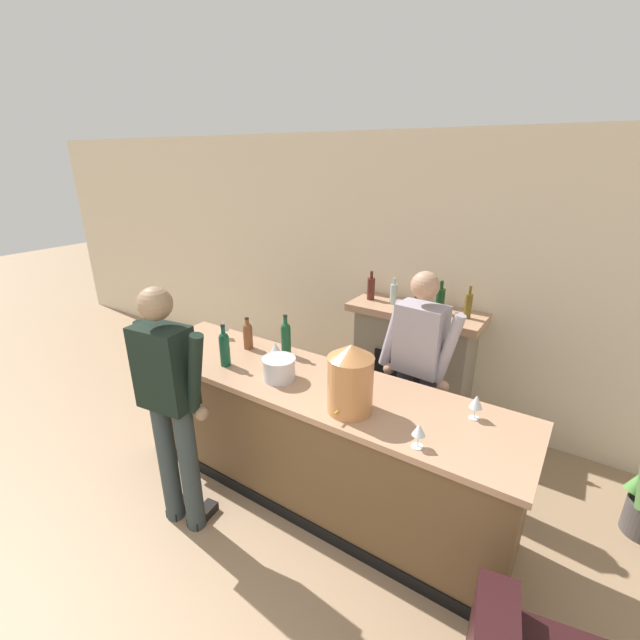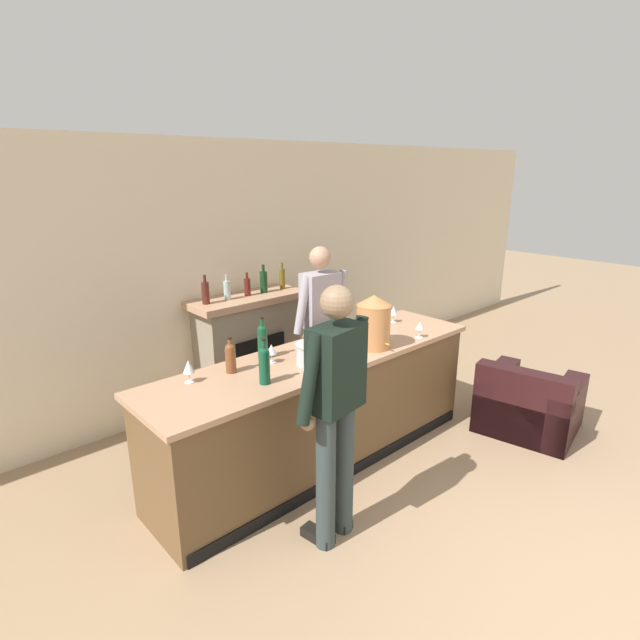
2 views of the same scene
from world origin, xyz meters
name	(u,v)px [view 2 (image 2 of 2)]	position (x,y,z in m)	size (l,w,h in m)	color
ground_plane	(617,619)	(0.00, 0.00, 0.00)	(24.00, 24.00, 0.00)	#997B5C
wall_back_panel	(225,275)	(0.00, 4.03, 1.38)	(12.00, 0.07, 2.75)	beige
bar_counter	(321,408)	(-0.15, 2.35, 0.50)	(3.10, 0.79, 0.99)	brown
fireplace_stone	(249,347)	(0.09, 3.77, 0.61)	(1.26, 0.52, 1.48)	gray
armchair_black	(528,407)	(1.68, 1.38, 0.25)	(0.98, 1.00, 0.71)	black
potted_plant_corner	(399,342)	(2.07, 3.29, 0.31)	(0.41, 0.42, 0.72)	#524C4A
person_customer	(335,407)	(-0.73, 1.57, 1.00)	(0.65, 0.34, 1.80)	#313C3D
person_bartender	(320,325)	(0.42, 2.98, 0.97)	(0.66, 0.33, 1.75)	#333049
copper_dispenser	(373,321)	(0.29, 2.17, 1.23)	(0.30, 0.33, 0.46)	#BD7B46
ice_bucket_steel	(311,354)	(-0.35, 2.24, 1.08)	(0.25, 0.25, 0.17)	silver
wine_bottle_cabernet_heavy	(231,356)	(-0.91, 2.52, 1.12)	(0.08, 0.08, 0.28)	brown
wine_bottle_rose_blush	(264,364)	(-0.84, 2.18, 1.14)	(0.08, 0.08, 0.34)	#11492F
wine_bottle_merlot_tall	(263,340)	(-0.56, 2.59, 1.15)	(0.08, 0.08, 0.35)	#134629
wine_glass_back_row	(189,367)	(-1.23, 2.56, 1.11)	(0.08, 0.08, 0.17)	silver
wine_glass_by_dispenser	(271,350)	(-0.57, 2.47, 1.10)	(0.08, 0.08, 0.15)	silver
wine_glass_mid_counter	(420,326)	(0.79, 2.05, 1.10)	(0.08, 0.08, 0.15)	silver
wine_glass_front_right	(393,311)	(0.98, 2.52, 1.11)	(0.08, 0.08, 0.16)	silver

